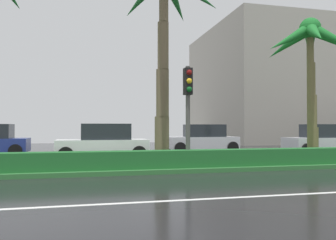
{
  "coord_description": "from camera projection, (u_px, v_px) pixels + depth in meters",
  "views": [
    {
      "loc": [
        3.02,
        -5.14,
        1.56
      ],
      "look_at": [
        6.68,
        10.18,
        1.88
      ],
      "focal_mm": 37.11,
      "sensor_mm": 36.0,
      "label": 1
    }
  ],
  "objects": [
    {
      "name": "ground_plane",
      "position": [
        2.0,
        170.0,
        13.01
      ],
      "size": [
        90.0,
        42.0,
        0.1
      ],
      "primitive_type": "cube",
      "color": "black"
    },
    {
      "name": "car_in_traffic_second",
      "position": [
        103.0,
        142.0,
        16.7
      ],
      "size": [
        4.3,
        2.02,
        1.72
      ],
      "rotation": [
        0.0,
        0.0,
        3.14
      ],
      "color": "white",
      "rests_on": "ground_plane"
    },
    {
      "name": "car_in_traffic_third",
      "position": [
        203.0,
        139.0,
        21.46
      ],
      "size": [
        4.3,
        2.02,
        1.72
      ],
      "rotation": [
        0.0,
        0.0,
        3.14
      ],
      "color": "silver",
      "rests_on": "ground_plane"
    },
    {
      "name": "palm_tree_centre",
      "position": [
        164.0,
        8.0,
        13.28
      ],
      "size": [
        4.62,
        4.32,
        7.8
      ],
      "color": "brown",
      "rests_on": "median_strip"
    },
    {
      "name": "building_far_right",
      "position": [
        297.0,
        88.0,
        38.76
      ],
      "size": [
        20.39,
        15.58,
        11.95
      ],
      "color": "gray",
      "rests_on": "ground_plane"
    },
    {
      "name": "palm_tree_centre_right",
      "position": [
        311.0,
        48.0,
        14.97
      ],
      "size": [
        4.55,
        4.4,
        6.13
      ],
      "color": "brown",
      "rests_on": "median_strip"
    },
    {
      "name": "car_in_traffic_fourth",
      "position": [
        323.0,
        140.0,
        20.03
      ],
      "size": [
        4.3,
        2.02,
        1.72
      ],
      "rotation": [
        0.0,
        0.0,
        3.14
      ],
      "color": "silver",
      "rests_on": "ground_plane"
    },
    {
      "name": "traffic_signal_median_right",
      "position": [
        188.0,
        97.0,
        12.43
      ],
      "size": [
        0.28,
        0.43,
        3.6
      ],
      "color": "#4C4C47",
      "rests_on": "median_strip"
    }
  ]
}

